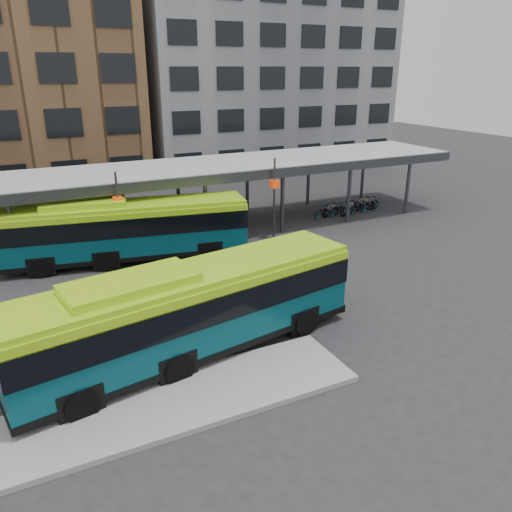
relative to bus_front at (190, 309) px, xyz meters
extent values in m
plane|color=#28282B|center=(2.83, 0.53, -1.80)|extent=(120.00, 120.00, 0.00)
cube|color=gray|center=(-2.67, -2.47, -1.71)|extent=(14.00, 3.00, 0.18)
cube|color=#999B9E|center=(2.83, 13.53, 2.20)|extent=(40.00, 6.00, 0.35)
cube|color=#383A3D|center=(2.83, 10.53, 2.05)|extent=(40.00, 0.15, 0.55)
cylinder|color=#383A3D|center=(-5.17, 11.03, 0.10)|extent=(0.24, 0.24, 3.80)
cylinder|color=#383A3D|center=(-5.17, 16.03, 0.10)|extent=(0.24, 0.24, 3.80)
cylinder|color=#383A3D|center=(-0.17, 11.03, 0.10)|extent=(0.24, 0.24, 3.80)
cylinder|color=#383A3D|center=(-0.17, 16.03, 0.10)|extent=(0.24, 0.24, 3.80)
cylinder|color=#383A3D|center=(4.83, 11.03, 0.10)|extent=(0.24, 0.24, 3.80)
cylinder|color=#383A3D|center=(4.83, 16.03, 0.10)|extent=(0.24, 0.24, 3.80)
cylinder|color=#383A3D|center=(9.83, 11.03, 0.10)|extent=(0.24, 0.24, 3.80)
cylinder|color=#383A3D|center=(9.83, 16.03, 0.10)|extent=(0.24, 0.24, 3.80)
cylinder|color=#383A3D|center=(14.83, 11.03, 0.10)|extent=(0.24, 0.24, 3.80)
cylinder|color=#383A3D|center=(14.83, 16.03, 0.10)|extent=(0.24, 0.24, 3.80)
cylinder|color=#383A3D|center=(19.83, 11.03, 0.10)|extent=(0.24, 0.24, 3.80)
cylinder|color=#383A3D|center=(19.83, 16.03, 0.10)|extent=(0.24, 0.24, 3.80)
cylinder|color=#383A3D|center=(-0.17, 10.23, 0.60)|extent=(0.12, 0.12, 4.80)
cube|color=red|center=(-0.17, 10.23, 1.50)|extent=(0.45, 0.45, 0.45)
cylinder|color=#383A3D|center=(8.83, 10.23, 0.60)|extent=(0.12, 0.12, 4.80)
cube|color=red|center=(8.83, 10.23, 1.50)|extent=(0.45, 0.45, 0.45)
cube|color=slate|center=(18.83, 32.53, 8.20)|extent=(24.00, 14.00, 20.00)
cube|color=#07434E|center=(0.05, 0.01, -0.14)|extent=(12.73, 4.67, 2.60)
cube|color=black|center=(0.05, 0.01, 0.38)|extent=(12.79, 4.74, 0.99)
cube|color=#9DD616|center=(0.05, 0.01, 1.27)|extent=(12.71, 4.57, 0.21)
cube|color=#9DD616|center=(-2.00, -0.34, 1.47)|extent=(4.41, 2.55, 0.36)
cube|color=black|center=(0.05, 0.01, -1.31)|extent=(12.80, 4.74, 0.25)
cylinder|color=black|center=(4.36, -0.54, -1.28)|extent=(1.08, 0.48, 1.04)
cylinder|color=black|center=(3.93, 1.96, -1.28)|extent=(1.08, 0.48, 1.04)
cylinder|color=black|center=(-0.97, -1.45, -1.28)|extent=(1.08, 0.48, 1.04)
cylinder|color=black|center=(-1.39, 1.05, -1.28)|extent=(1.08, 0.48, 1.04)
cylinder|color=black|center=(-4.04, -1.98, -1.28)|extent=(1.08, 0.48, 1.04)
cylinder|color=black|center=(-4.47, 0.52, -1.28)|extent=(1.08, 0.48, 1.04)
cube|color=#07434E|center=(0.23, 10.38, -0.17)|extent=(12.50, 4.72, 2.55)
cube|color=black|center=(0.23, 10.38, 0.34)|extent=(12.56, 4.79, 0.97)
cube|color=#9DD616|center=(0.23, 10.38, 1.21)|extent=(12.48, 4.62, 0.20)
cube|color=#9DD616|center=(-1.77, 10.75, 1.41)|extent=(4.35, 2.54, 0.36)
cube|color=black|center=(0.23, 10.38, -1.32)|extent=(12.57, 4.79, 0.24)
cylinder|color=black|center=(4.02, 8.42, -1.29)|extent=(1.06, 0.49, 1.02)
cylinder|color=black|center=(4.47, 10.87, -1.29)|extent=(1.06, 0.49, 1.02)
cylinder|color=black|center=(-1.19, 9.38, -1.29)|extent=(1.06, 0.49, 1.02)
cylinder|color=black|center=(-0.74, 11.83, -1.29)|extent=(1.06, 0.49, 1.02)
cylinder|color=black|center=(-4.21, 9.93, -1.29)|extent=(1.06, 0.49, 1.02)
cylinder|color=black|center=(-3.76, 12.38, -1.29)|extent=(1.06, 0.49, 1.02)
imported|color=slate|center=(13.74, 12.40, -1.34)|extent=(1.84, 1.16, 0.91)
imported|color=slate|center=(14.53, 12.55, -1.32)|extent=(1.64, 0.72, 0.95)
imported|color=slate|center=(15.05, 12.53, -1.35)|extent=(1.82, 1.04, 0.90)
imported|color=slate|center=(15.82, 12.23, -1.28)|extent=(1.80, 0.88, 1.04)
imported|color=slate|center=(16.65, 12.31, -1.34)|extent=(1.81, 0.86, 0.91)
imported|color=slate|center=(17.53, 12.79, -1.28)|extent=(1.79, 0.82, 1.04)
imported|color=slate|center=(17.83, 12.56, -1.37)|extent=(1.72, 0.84, 0.87)
imported|color=slate|center=(18.08, 12.83, -1.30)|extent=(1.65, 0.47, 0.99)
camera|label=1|loc=(-4.83, -14.87, 7.82)|focal=35.00mm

